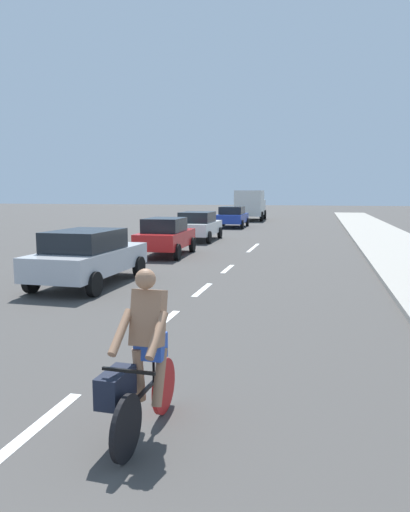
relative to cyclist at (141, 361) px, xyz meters
name	(u,v)px	position (x,y,z in m)	size (l,w,h in m)	color
ground_plane	(245,254)	(-1.21, 15.28, -0.83)	(160.00, 160.00, 0.00)	#423F3D
sidewalk_strip	(404,252)	(5.42, 17.28, -0.76)	(3.60, 80.00, 0.14)	#9E998E
lane_stripe_1	(36,427)	(-1.21, -0.13, -0.83)	(0.16, 1.80, 0.01)	white
lane_stripe_2	(164,322)	(-1.21, 4.36, -0.83)	(0.16, 1.80, 0.01)	white
lane_stripe_3	(202,290)	(-1.21, 7.66, -0.83)	(0.16, 1.80, 0.01)	white
lane_stripe_4	(228,269)	(-1.21, 11.29, -0.83)	(0.16, 1.80, 0.01)	white
lane_stripe_5	(251,250)	(-1.21, 16.92, -0.83)	(0.16, 1.80, 0.01)	white
lane_stripe_6	(256,246)	(-1.21, 18.72, -0.83)	(0.16, 1.80, 0.01)	white
cyclist	(141,361)	(0.00, 0.00, 0.00)	(0.62, 1.71, 1.82)	black
parked_car_silver	(88,255)	(-4.53, 7.61, 0.01)	(2.05, 4.34, 1.57)	#B7BABF
parked_car_red	(166,236)	(-4.38, 14.14, 0.00)	(1.96, 3.98, 1.57)	red
parked_car_white	(198,225)	(-4.62, 20.52, 0.01)	(2.06, 4.38, 1.57)	white
parked_car_blue	(232,216)	(-4.57, 30.74, 0.01)	(2.16, 4.54, 1.57)	#1E389E
delivery_truck	(250,204)	(-4.55, 40.22, 0.67)	(2.88, 6.33, 2.80)	beige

